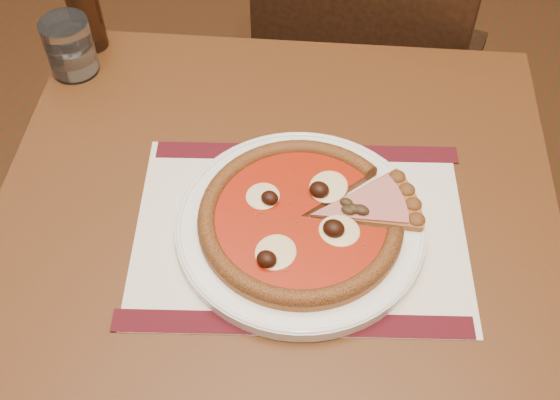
# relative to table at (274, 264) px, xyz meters

# --- Properties ---
(table) EXTENTS (1.03, 1.03, 0.75)m
(table) POSITION_rel_table_xyz_m (0.00, 0.00, 0.00)
(table) COLOR #5A3315
(table) RESTS_ON ground
(chair_far) EXTENTS (0.44, 0.44, 0.91)m
(chair_far) POSITION_rel_table_xyz_m (-0.08, 0.63, -0.13)
(chair_far) COLOR black
(chair_far) RESTS_ON ground
(placemat) EXTENTS (0.55, 0.48, 0.00)m
(placemat) POSITION_rel_table_xyz_m (0.04, 0.00, 0.10)
(placemat) COLOR white
(placemat) RESTS_ON table
(plate) EXTENTS (0.34, 0.34, 0.02)m
(plate) POSITION_rel_table_xyz_m (0.04, 0.00, 0.11)
(plate) COLOR white
(plate) RESTS_ON placemat
(pizza) EXTENTS (0.28, 0.28, 0.04)m
(pizza) POSITION_rel_table_xyz_m (0.04, 0.00, 0.13)
(pizza) COLOR #AA6229
(pizza) RESTS_ON plate
(ham_slice) EXTENTS (0.15, 0.13, 0.02)m
(ham_slice) POSITION_rel_table_xyz_m (0.12, 0.08, 0.13)
(ham_slice) COLOR #AA6229
(ham_slice) RESTS_ON plate
(water_glass) EXTENTS (0.10, 0.10, 0.10)m
(water_glass) POSITION_rel_table_xyz_m (-0.44, 0.15, 0.15)
(water_glass) COLOR white
(water_glass) RESTS_ON table
(bottle) EXTENTS (0.05, 0.05, 0.18)m
(bottle) POSITION_rel_table_xyz_m (-0.45, 0.21, 0.17)
(bottle) COLOR #351A0D
(bottle) RESTS_ON table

